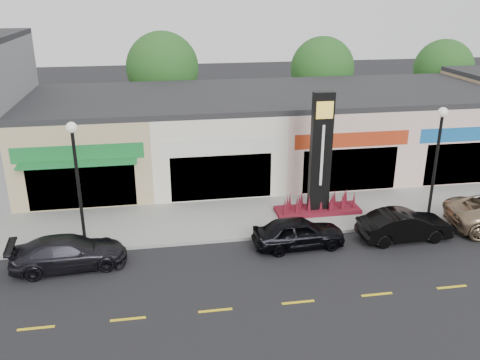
{
  "coord_description": "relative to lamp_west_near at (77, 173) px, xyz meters",
  "views": [
    {
      "loc": [
        -4.64,
        -17.95,
        10.55
      ],
      "look_at": [
        -0.95,
        4.0,
        2.16
      ],
      "focal_mm": 38.0,
      "sensor_mm": 36.0,
      "label": 1
    }
  ],
  "objects": [
    {
      "name": "lamp_east_near",
      "position": [
        16.0,
        0.0,
        0.0
      ],
      "size": [
        0.44,
        0.44,
        5.47
      ],
      "color": "black",
      "rests_on": "sidewalk"
    },
    {
      "name": "tree_rear_west",
      "position": [
        4.0,
        17.0,
        1.74
      ],
      "size": [
        5.2,
        5.2,
        7.83
      ],
      "color": "#382619",
      "rests_on": "ground"
    },
    {
      "name": "pylon_sign",
      "position": [
        11.0,
        1.7,
        -1.2
      ],
      "size": [
        4.2,
        1.3,
        6.0
      ],
      "color": "#560E1E",
      "rests_on": "sidewalk"
    },
    {
      "name": "car_black_sedan",
      "position": [
        9.14,
        -1.41,
        -2.8
      ],
      "size": [
        1.78,
        4.05,
        1.36
      ],
      "primitive_type": "imported",
      "rotation": [
        0.0,
        0.0,
        1.62
      ],
      "color": "black",
      "rests_on": "ground"
    },
    {
      "name": "car_black_conv",
      "position": [
        13.98,
        -1.51,
        -2.79
      ],
      "size": [
        1.59,
        4.19,
        1.36
      ],
      "primitive_type": "imported",
      "rotation": [
        0.0,
        0.0,
        1.61
      ],
      "color": "black",
      "rests_on": "ground"
    },
    {
      "name": "ground",
      "position": [
        8.0,
        -2.5,
        -3.48
      ],
      "size": [
        120.0,
        120.0,
        0.0
      ],
      "primitive_type": "plane",
      "color": "black",
      "rests_on": "ground"
    },
    {
      "name": "curb",
      "position": [
        8.0,
        -0.4,
        -3.4
      ],
      "size": [
        52.0,
        0.2,
        0.15
      ],
      "primitive_type": "cube",
      "color": "gray",
      "rests_on": "ground"
    },
    {
      "name": "tree_rear_east",
      "position": [
        26.0,
        17.0,
        1.15
      ],
      "size": [
        4.6,
        4.6,
        6.94
      ],
      "color": "#382619",
      "rests_on": "ground"
    },
    {
      "name": "shop_pink_e",
      "position": [
        20.5,
        8.97,
        -1.08
      ],
      "size": [
        7.0,
        10.01,
        4.8
      ],
      "color": "#CFAD9E",
      "rests_on": "ground"
    },
    {
      "name": "car_dark_sedan",
      "position": [
        -0.43,
        -1.56,
        -2.82
      ],
      "size": [
        2.23,
        4.67,
        1.31
      ],
      "primitive_type": "imported",
      "rotation": [
        0.0,
        0.0,
        1.66
      ],
      "color": "black",
      "rests_on": "ground"
    },
    {
      "name": "lamp_west_near",
      "position": [
        0.0,
        0.0,
        0.0
      ],
      "size": [
        0.44,
        0.44,
        5.47
      ],
      "color": "black",
      "rests_on": "sidewalk"
    },
    {
      "name": "sidewalk",
      "position": [
        8.0,
        1.85,
        -3.4
      ],
      "size": [
        52.0,
        4.3,
        0.15
      ],
      "primitive_type": "cube",
      "color": "gray",
      "rests_on": "ground"
    },
    {
      "name": "shop_cream",
      "position": [
        6.5,
        8.97,
        -1.08
      ],
      "size": [
        7.0,
        10.01,
        4.8
      ],
      "color": "silver",
      "rests_on": "ground"
    },
    {
      "name": "shop_beige",
      "position": [
        -0.5,
        8.96,
        -1.08
      ],
      "size": [
        7.0,
        10.85,
        4.8
      ],
      "color": "tan",
      "rests_on": "ground"
    },
    {
      "name": "tree_rear_mid",
      "position": [
        16.0,
        17.0,
        1.41
      ],
      "size": [
        4.8,
        4.8,
        7.29
      ],
      "color": "#382619",
      "rests_on": "ground"
    },
    {
      "name": "shop_pink_w",
      "position": [
        13.5,
        8.97,
        -1.08
      ],
      "size": [
        7.0,
        10.01,
        4.8
      ],
      "color": "#CFAD9E",
      "rests_on": "ground"
    }
  ]
}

